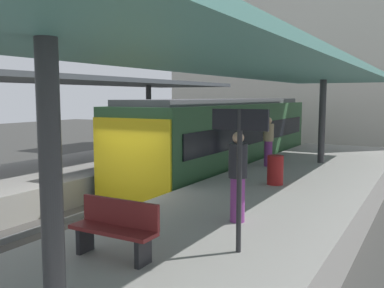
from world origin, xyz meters
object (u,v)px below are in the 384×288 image
litter_bin (275,170)px  passenger_mid_platform (268,141)px  platform_bench (116,227)px  commuter_train (226,138)px  passenger_near_bench (238,175)px  platform_sign (240,148)px

litter_bin → passenger_mid_platform: passenger_mid_platform is taller
platform_bench → litter_bin: size_ratio=1.75×
commuter_train → passenger_near_bench: bearing=-63.9°
litter_bin → passenger_near_bench: bearing=-82.5°
platform_sign → commuter_train: bearing=115.8°
platform_bench → passenger_near_bench: passenger_near_bench is taller
platform_sign → passenger_near_bench: (-0.66, 1.48, -0.72)m
platform_bench → passenger_near_bench: size_ratio=0.81×
commuter_train → platform_sign: commuter_train is taller
commuter_train → platform_sign: size_ratio=5.76×
litter_bin → passenger_near_bench: 3.81m
platform_bench → passenger_mid_platform: 9.23m
litter_bin → platform_bench: bearing=-93.3°
commuter_train → platform_bench: bearing=-73.5°
commuter_train → passenger_near_bench: size_ratio=7.35×
passenger_near_bench → passenger_mid_platform: 6.82m
platform_bench → passenger_mid_platform: passenger_mid_platform is taller
passenger_near_bench → passenger_mid_platform: bearing=104.4°
platform_bench → passenger_mid_platform: bearing=95.2°
commuter_train → passenger_near_bench: 9.30m
litter_bin → passenger_mid_platform: 3.15m
platform_sign → passenger_near_bench: 1.78m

